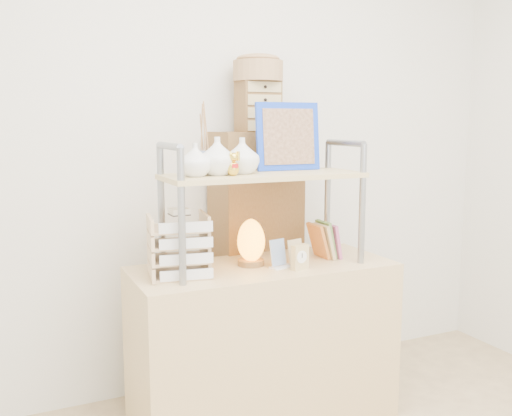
{
  "coord_description": "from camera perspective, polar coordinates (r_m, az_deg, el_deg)",
  "views": [
    {
      "loc": [
        -1.09,
        -1.09,
        1.4
      ],
      "look_at": [
        -0.04,
        1.2,
        1.02
      ],
      "focal_mm": 40.0,
      "sensor_mm": 36.0,
      "label": 1
    }
  ],
  "objects": [
    {
      "name": "woven_basket",
      "position": [
        2.92,
        0.2,
        13.53
      ],
      "size": [
        0.25,
        0.25,
        0.1
      ],
      "primitive_type": "cylinder",
      "color": "olive",
      "rests_on": "drawer_chest"
    },
    {
      "name": "desk_clock",
      "position": [
        2.54,
        4.41,
        -4.92
      ],
      "size": [
        0.08,
        0.05,
        0.11
      ],
      "color": "tan",
      "rests_on": "desk"
    },
    {
      "name": "hutch",
      "position": [
        2.53,
        -0.56,
        3.85
      ],
      "size": [
        0.9,
        0.34,
        0.74
      ],
      "color": "gray",
      "rests_on": "desk"
    },
    {
      "name": "salt_lamp",
      "position": [
        2.59,
        -0.51,
        -3.41
      ],
      "size": [
        0.14,
        0.13,
        0.21
      ],
      "color": "brown",
      "rests_on": "desk"
    },
    {
      "name": "drawer_chest",
      "position": [
        2.91,
        0.22,
        10.1
      ],
      "size": [
        0.2,
        0.16,
        0.25
      ],
      "color": "brown",
      "rests_on": "cabinet"
    },
    {
      "name": "desk",
      "position": [
        2.73,
        0.73,
        -13.39
      ],
      "size": [
        1.2,
        0.5,
        0.75
      ],
      "primitive_type": "cube",
      "color": "tan",
      "rests_on": "ground"
    },
    {
      "name": "letter_tray",
      "position": [
        2.44,
        -7.65,
        -4.1
      ],
      "size": [
        0.27,
        0.26,
        0.29
      ],
      "color": "tan",
      "rests_on": "desk"
    },
    {
      "name": "postcard_stand",
      "position": [
        2.59,
        3.09,
        -5.06
      ],
      "size": [
        0.19,
        0.09,
        0.13
      ],
      "color": "white",
      "rests_on": "desk"
    },
    {
      "name": "cabinet",
      "position": [
        3.02,
        0.03,
        -5.29
      ],
      "size": [
        0.47,
        0.28,
        1.35
      ],
      "primitive_type": "cube",
      "rotation": [
        0.0,
        0.0,
        0.1
      ],
      "color": "brown",
      "rests_on": "ground"
    },
    {
      "name": "room_shell",
      "position": [
        1.87,
        12.04,
        17.55
      ],
      "size": [
        3.42,
        3.41,
        2.61
      ],
      "color": "silver",
      "rests_on": "ground"
    }
  ]
}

